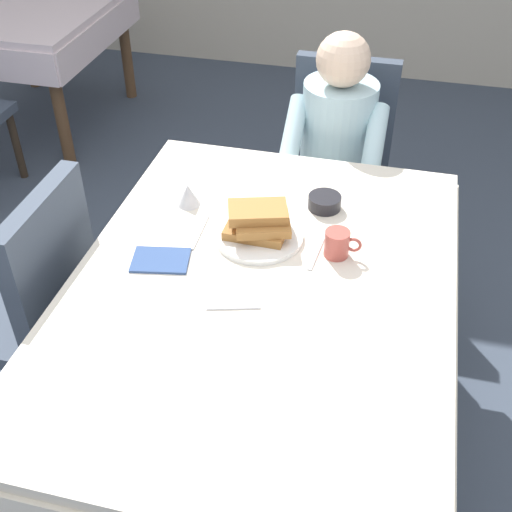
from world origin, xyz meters
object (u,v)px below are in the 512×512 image
Objects in this scene: plate_breakfast at (259,236)px; knife_right_of_plate at (317,250)px; breakfast_stack at (259,222)px; syrup_pitcher at (188,195)px; bowl_butter at (325,202)px; chair_left_side at (33,296)px; cup_coffee at (338,244)px; fork_left_of_plate at (199,232)px; background_table_far at (31,25)px; chair_diner at (339,154)px; spoon_near_edge at (233,307)px; diner_person at (336,143)px; dining_table_main at (260,307)px.

plate_breakfast is 1.40× the size of knife_right_of_plate.
breakfast_stack is 0.30m from syrup_pitcher.
knife_right_of_plate is at bearing -6.01° from plate_breakfast.
plate_breakfast is 0.28m from bowl_butter.
cup_coffee is at bearing -78.83° from chair_left_side.
syrup_pitcher is 0.17m from fork_left_of_plate.
chair_diner is at bearing -24.76° from background_table_far.
breakfast_stack reaches higher than knife_right_of_plate.
chair_left_side reaches higher than knife_right_of_plate.
knife_right_of_plate is at bearing 43.64° from spoon_near_edge.
breakfast_stack is 2.63m from background_table_far.
diner_person is 0.81m from plate_breakfast.
diner_person is at bearing 85.70° from dining_table_main.
chair_diner is 0.83× the size of diner_person.
bowl_butter is (0.89, 0.43, 0.23)m from chair_left_side.
diner_person reaches higher than cup_coffee.
spoon_near_edge is (0.20, -0.31, 0.00)m from fork_left_of_plate.
bowl_butter is at bearing 107.71° from cup_coffee.
background_table_far is (-1.66, 1.89, -0.12)m from fork_left_of_plate.
chair_left_side is 0.83× the size of background_table_far.
chair_diner is 1.00m from knife_right_of_plate.
plate_breakfast is at bearing -69.02° from breakfast_stack.
chair_left_side is 1.02m from cup_coffee.
chair_diner is at bearing 93.17° from bowl_butter.
dining_table_main is at bearing -75.50° from plate_breakfast.
plate_breakfast is 0.25m from cup_coffee.
chair_left_side is at bearing 54.10° from chair_diner.
background_table_far is at bearing -24.76° from chair_diner.
knife_right_of_plate is (0.19, -0.02, -0.01)m from plate_breakfast.
dining_table_main is at bearing -130.30° from fork_left_of_plate.
diner_person reaches higher than bowl_butter.
chair_diner is at bearing 96.87° from cup_coffee.
fork_left_of_plate is at bearing 94.74° from knife_right_of_plate.
chair_left_side is 2.38m from background_table_far.
chair_diner is 1.44m from chair_left_side.
background_table_far is (-1.98, 1.07, -0.05)m from diner_person.
diner_person is 1.00× the size of background_table_far.
knife_right_of_plate is (0.06, -0.82, 0.07)m from diner_person.
knife_right_of_plate is (0.06, -0.97, 0.21)m from chair_diner.
chair_left_side reaches higher than plate_breakfast.
cup_coffee reaches higher than bowl_butter.
breakfast_stack is 0.20m from fork_left_of_plate.
dining_table_main is 19.05× the size of syrup_pitcher.
diner_person reaches higher than chair_left_side.
plate_breakfast is (-0.13, -0.95, 0.22)m from chair_diner.
background_table_far is at bearing 140.77° from bowl_butter.
bowl_butter is 2.62m from background_table_far.
breakfast_stack is (-0.13, -0.79, 0.13)m from diner_person.
cup_coffee is at bearing 96.87° from chair_diner.
spoon_near_edge is at bearing 154.04° from knife_right_of_plate.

